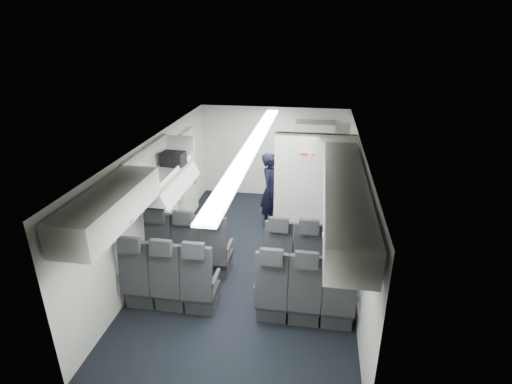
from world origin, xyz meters
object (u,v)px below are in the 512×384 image
(flight_attendant, at_px, (271,190))
(carry_on_bag, at_px, (173,159))
(boarding_door, at_px, (188,175))
(galley_unit, at_px, (313,163))
(seat_row_mid, at_px, (236,290))
(seat_row_front, at_px, (247,257))

(flight_attendant, relative_size, carry_on_bag, 4.04)
(boarding_door, height_order, carry_on_bag, carry_on_bag)
(galley_unit, distance_m, carry_on_bag, 3.60)
(galley_unit, distance_m, flight_attendant, 1.53)
(seat_row_mid, distance_m, galley_unit, 4.30)
(galley_unit, relative_size, boarding_door, 1.02)
(boarding_door, xyz_separation_m, flight_attendant, (1.77, -0.11, -0.18))
(galley_unit, bearing_deg, seat_row_front, -106.28)
(flight_attendant, xyz_separation_m, carry_on_bag, (-1.49, -1.35, 1.02))
(boarding_door, distance_m, carry_on_bag, 1.71)
(boarding_door, bearing_deg, seat_row_mid, -61.23)
(seat_row_front, relative_size, boarding_door, 1.79)
(seat_row_mid, distance_m, flight_attendant, 2.90)
(seat_row_mid, bearing_deg, galley_unit, 77.12)
(seat_row_front, bearing_deg, boarding_door, 128.16)
(seat_row_mid, relative_size, carry_on_bag, 8.69)
(seat_row_mid, xyz_separation_m, carry_on_bag, (-1.36, 1.52, 1.39))
(flight_attendant, bearing_deg, seat_row_mid, -169.63)
(seat_row_front, relative_size, carry_on_bag, 8.69)
(seat_row_mid, distance_m, boarding_door, 3.45)
(boarding_door, bearing_deg, flight_attendant, -3.60)
(galley_unit, relative_size, carry_on_bag, 4.96)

